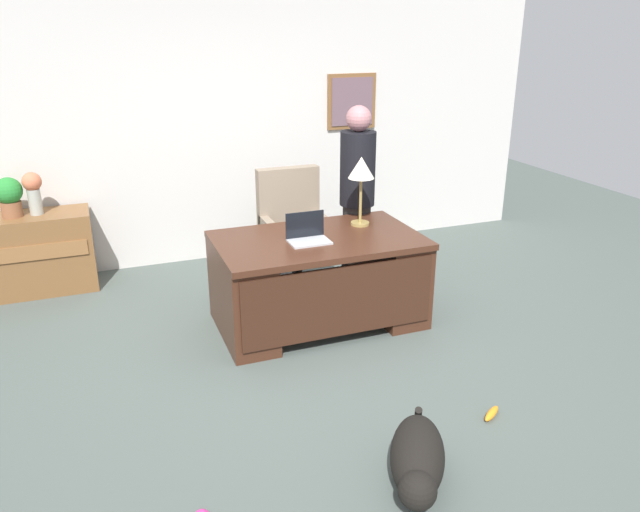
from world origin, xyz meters
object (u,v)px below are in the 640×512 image
(armchair, at_px, (294,235))
(person_standing, at_px, (357,197))
(laptop, at_px, (307,234))
(vase_with_flowers, at_px, (33,190))
(desk, at_px, (319,278))
(potted_plant, at_px, (9,195))
(dog_lying, at_px, (417,459))
(dog_toy_bone, at_px, (492,414))
(credenza, at_px, (14,256))
(desk_lamp, at_px, (361,172))

(armchair, relative_size, person_standing, 0.65)
(laptop, xyz_separation_m, vase_with_flowers, (-2.05, 1.61, 0.16))
(desk, distance_m, laptop, 0.42)
(potted_plant, bearing_deg, laptop, -35.66)
(laptop, bearing_deg, person_standing, 41.22)
(desk, distance_m, person_standing, 0.98)
(dog_lying, xyz_separation_m, dog_toy_bone, (0.75, 0.36, -0.13))
(laptop, bearing_deg, credenza, 144.97)
(desk, relative_size, dog_lying, 2.26)
(credenza, height_order, dog_lying, credenza)
(laptop, bearing_deg, dog_lying, -92.41)
(person_standing, bearing_deg, desk_lamp, -110.35)
(dog_lying, bearing_deg, dog_toy_bone, 25.45)
(vase_with_flowers, bearing_deg, laptop, -38.24)
(laptop, bearing_deg, desk_lamp, 22.34)
(person_standing, bearing_deg, vase_with_flowers, 160.21)
(desk_lamp, xyz_separation_m, dog_toy_bone, (0.11, -1.86, -1.19))
(credenza, height_order, vase_with_flowers, vase_with_flowers)
(desk_lamp, distance_m, dog_toy_bone, 2.21)
(person_standing, distance_m, dog_lying, 2.82)
(credenza, height_order, dog_toy_bone, credenza)
(desk_lamp, height_order, potted_plant, desk_lamp)
(desk, height_order, dog_toy_bone, desk)
(potted_plant, bearing_deg, person_standing, -18.54)
(desk_lamp, height_order, vase_with_flowers, desk_lamp)
(laptop, distance_m, dog_toy_bone, 1.93)
(dog_toy_bone, bearing_deg, desk_lamp, 93.26)
(dog_lying, bearing_deg, potted_plant, 121.04)
(armchair, xyz_separation_m, dog_toy_bone, (0.48, -2.54, -0.47))
(desk_lamp, xyz_separation_m, potted_plant, (-2.81, 1.38, -0.28))
(dog_lying, bearing_deg, laptop, 87.59)
(potted_plant, xyz_separation_m, dog_toy_bone, (2.92, -3.24, -0.92))
(armchair, bearing_deg, dog_lying, -95.42)
(laptop, relative_size, vase_with_flowers, 0.82)
(potted_plant, bearing_deg, armchair, -16.06)
(armchair, bearing_deg, vase_with_flowers, 162.58)
(dog_lying, xyz_separation_m, vase_with_flowers, (-1.97, 3.60, 0.82))
(person_standing, distance_m, laptop, 0.95)
(credenza, xyz_separation_m, potted_plant, (0.05, 0.00, 0.57))
(desk, bearing_deg, dog_toy_bone, -71.12)
(laptop, distance_m, desk_lamp, 0.73)
(desk, height_order, dog_lying, desk)
(desk, height_order, armchair, armchair)
(vase_with_flowers, xyz_separation_m, potted_plant, (-0.20, 0.00, -0.03))
(vase_with_flowers, bearing_deg, desk, -36.47)
(armchair, distance_m, vase_with_flowers, 2.40)
(armchair, xyz_separation_m, desk_lamp, (0.37, -0.68, 0.73))
(desk_lamp, bearing_deg, laptop, -157.66)
(credenza, xyz_separation_m, person_standing, (3.01, -0.99, 0.52))
(laptop, distance_m, vase_with_flowers, 2.61)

